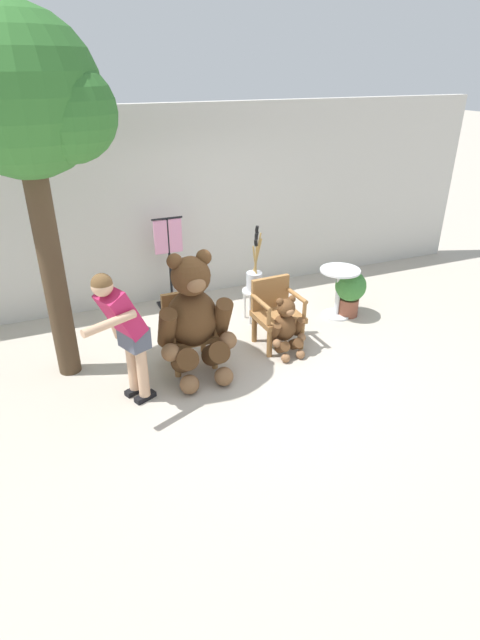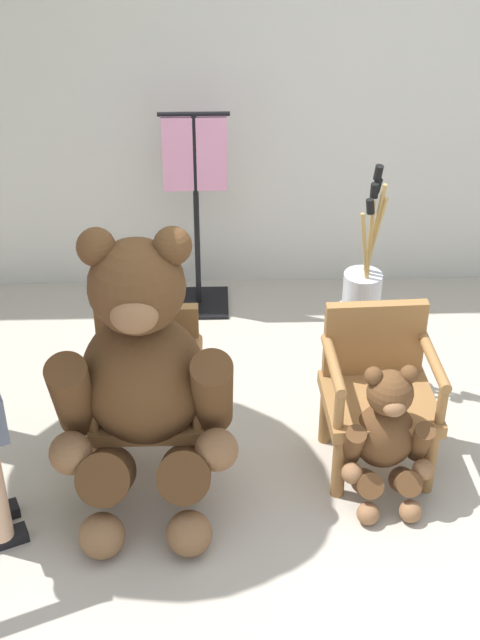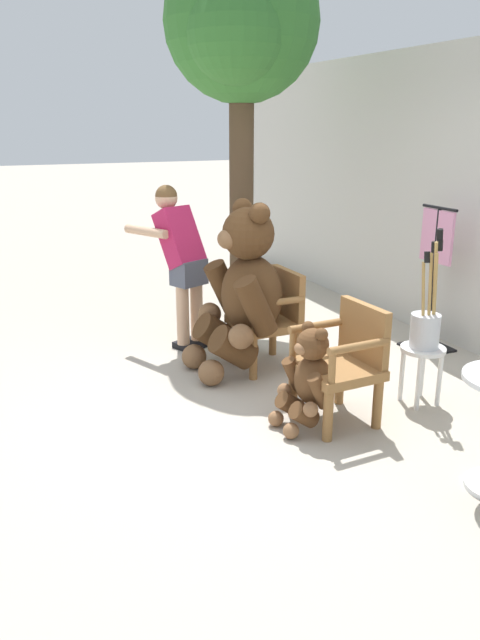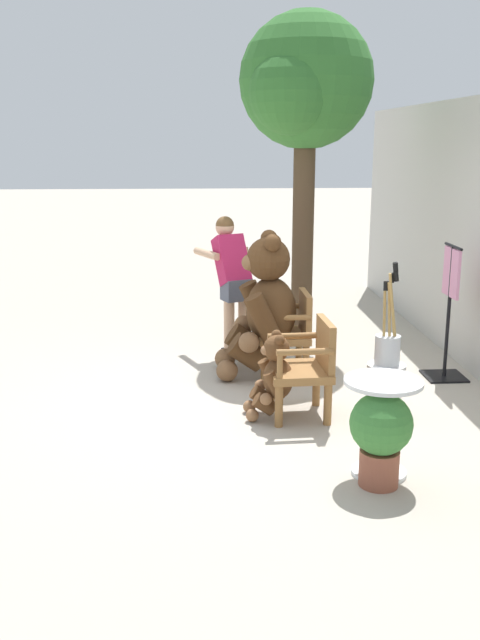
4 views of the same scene
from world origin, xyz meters
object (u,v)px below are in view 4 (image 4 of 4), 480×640
at_px(wooden_chair_right, 306,365).
at_px(brush_bucket, 388,344).
at_px(clothing_display_stand, 449,309).
at_px(potted_plant, 381,432).
at_px(teddy_bear_large, 263,306).
at_px(round_side_table, 382,416).
at_px(white_stool, 386,376).
at_px(teddy_bear_small, 274,376).
at_px(patio_tree, 303,88).
at_px(person_visitor, 232,273).
at_px(wooden_chair_left, 289,331).

relative_size(wooden_chair_right, brush_bucket, 0.95).
bearing_deg(clothing_display_stand, potted_plant, -29.09).
bearing_deg(teddy_bear_large, round_side_table, 15.02).
xyz_separation_m(white_stool, clothing_display_stand, (-0.95, 0.87, 0.36)).
distance_m(wooden_chair_right, white_stool, 0.72).
relative_size(teddy_bear_small, patio_tree, 0.20).
relative_size(person_visitor, potted_plant, 2.26).
xyz_separation_m(wooden_chair_right, round_side_table, (1.16, 0.36, -0.01)).
xyz_separation_m(wooden_chair_right, brush_bucket, (0.01, 0.71, 0.18)).
bearing_deg(potted_plant, person_visitor, -165.56).
xyz_separation_m(wooden_chair_right, teddy_bear_large, (-1.17, -0.26, 0.26)).
bearing_deg(teddy_bear_large, potted_plant, 13.02).
height_order(teddy_bear_small, patio_tree, patio_tree).
height_order(wooden_chair_right, brush_bucket, brush_bucket).
distance_m(teddy_bear_large, clothing_display_stand, 1.86).
relative_size(wooden_chair_right, teddy_bear_small, 1.13).
xyz_separation_m(teddy_bear_small, patio_tree, (-2.49, 0.58, 2.55)).
xyz_separation_m(round_side_table, potted_plant, (0.17, -0.05, -0.05)).
xyz_separation_m(brush_bucket, round_side_table, (1.15, -0.34, -0.20)).
xyz_separation_m(wooden_chair_right, person_visitor, (-1.99, -0.54, 0.45)).
relative_size(teddy_bear_small, white_stool, 1.66).
xyz_separation_m(teddy_bear_large, teddy_bear_small, (1.17, -0.02, -0.35)).
relative_size(wooden_chair_right, patio_tree, 0.23).
height_order(person_visitor, white_stool, person_visitor).
distance_m(wooden_chair_left, teddy_bear_large, 0.37).
distance_m(person_visitor, potted_plant, 3.47).
distance_m(wooden_chair_right, person_visitor, 2.11).
bearing_deg(wooden_chair_left, wooden_chair_right, -0.00).
relative_size(teddy_bear_small, round_side_table, 1.06).
height_order(wooden_chair_left, teddy_bear_large, teddy_bear_large).
bearing_deg(wooden_chair_right, wooden_chair_left, 180.00).
height_order(round_side_table, clothing_display_stand, clothing_display_stand).
distance_m(wooden_chair_left, teddy_bear_small, 1.21).
distance_m(person_visitor, white_stool, 2.42).
distance_m(teddy_bear_large, potted_plant, 2.59).
xyz_separation_m(wooden_chair_right, potted_plant, (1.33, 0.32, -0.07)).
height_order(person_visitor, clothing_display_stand, person_visitor).
bearing_deg(clothing_display_stand, white_stool, -42.59).
bearing_deg(patio_tree, white_stool, 9.32).
xyz_separation_m(person_visitor, round_side_table, (3.16, 0.90, -0.46)).
bearing_deg(potted_plant, clothing_display_stand, 150.91).
xyz_separation_m(wooden_chair_right, clothing_display_stand, (-0.94, 1.58, 0.26)).
height_order(teddy_bear_large, white_stool, teddy_bear_large).
height_order(wooden_chair_right, teddy_bear_small, wooden_chair_right).
relative_size(teddy_bear_large, patio_tree, 0.39).
relative_size(person_visitor, clothing_display_stand, 1.13).
bearing_deg(teddy_bear_large, patio_tree, 156.97).
xyz_separation_m(person_visitor, white_stool, (2.00, 1.25, -0.56)).
bearing_deg(wooden_chair_left, brush_bucket, 30.95).
distance_m(brush_bucket, round_side_table, 1.22).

